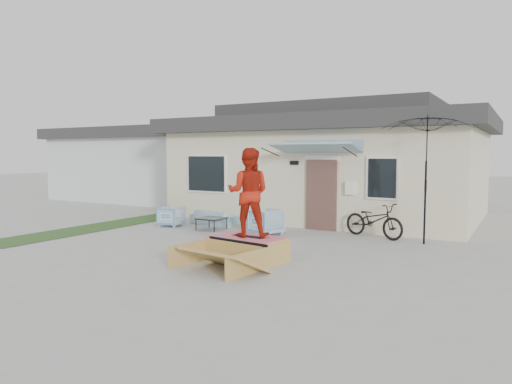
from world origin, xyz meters
The scene contains 13 objects.
ground centered at (0.00, 0.00, 0.00)m, with size 90.00×90.00×0.00m, color #A0A09C.
grass_strip centered at (-5.20, 2.00, 0.00)m, with size 1.40×8.00×0.01m, color #294920.
house centered at (0.00, 7.99, 1.94)m, with size 10.80×8.49×4.10m.
neighbor_house centered at (-10.50, 10.00, 1.78)m, with size 8.60×7.60×3.50m.
loveseat centered at (-2.37, 3.73, 0.31)m, with size 1.57×0.46×0.61m, color teal.
armchair_left centered at (-3.36, 2.80, 0.34)m, with size 0.66×0.62×0.68m, color teal.
armchair_right centered at (-0.04, 2.92, 0.40)m, with size 0.77×0.72×0.80m, color teal.
coffee_table centered at (-1.85, 2.85, 0.18)m, with size 0.74×0.74×0.36m, color black.
bicycle centered at (2.72, 4.02, 0.58)m, with size 0.63×1.82×1.16m, color black.
patio_umbrella centered at (4.08, 3.73, 1.75)m, with size 2.30×2.14×2.20m.
skate_ramp centered at (1.19, -0.11, 0.25)m, with size 1.51×2.02×0.50m, color #A58040, non-canonical shape.
skateboard centered at (1.19, -0.06, 0.53)m, with size 0.77×0.19×0.05m, color black.
skater centered at (1.19, -0.06, 1.49)m, with size 0.92×0.71×1.87m, color #A71D0E.
Camera 1 is at (6.28, -8.48, 2.27)m, focal length 32.85 mm.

